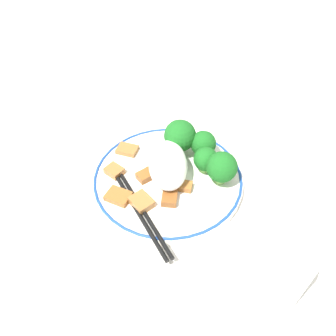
{
  "coord_description": "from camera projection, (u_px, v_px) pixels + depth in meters",
  "views": [
    {
      "loc": [
        0.38,
        -0.02,
        0.43
      ],
      "look_at": [
        0.0,
        0.0,
        0.03
      ],
      "focal_mm": 35.0,
      "sensor_mm": 36.0,
      "label": 1
    }
  ],
  "objects": [
    {
      "name": "meat_far_scatter",
      "position": [
        127.0,
        150.0,
        0.6
      ],
      "size": [
        0.04,
        0.04,
        0.01
      ],
      "color": "#9E6633",
      "rests_on": "plate"
    },
    {
      "name": "meat_near_back",
      "position": [
        114.0,
        171.0,
        0.56
      ],
      "size": [
        0.04,
        0.04,
        0.01
      ],
      "color": "#9E6633",
      "rests_on": "plate"
    },
    {
      "name": "plate",
      "position": [
        168.0,
        178.0,
        0.57
      ],
      "size": [
        0.26,
        0.26,
        0.02
      ],
      "color": "white",
      "rests_on": "ground_plane"
    },
    {
      "name": "broccoli_back_center",
      "position": [
        206.0,
        160.0,
        0.55
      ],
      "size": [
        0.04,
        0.04,
        0.05
      ],
      "color": "#7FB756",
      "rests_on": "plate"
    },
    {
      "name": "chopsticks",
      "position": [
        138.0,
        207.0,
        0.51
      ],
      "size": [
        0.19,
        0.11,
        0.01
      ],
      "color": "black",
      "rests_on": "plate"
    },
    {
      "name": "broccoli_back_left",
      "position": [
        222.0,
        167.0,
        0.53
      ],
      "size": [
        0.05,
        0.05,
        0.06
      ],
      "color": "#7FB756",
      "rests_on": "plate"
    },
    {
      "name": "meat_on_rice_edge",
      "position": [
        118.0,
        196.0,
        0.53
      ],
      "size": [
        0.04,
        0.05,
        0.01
      ],
      "color": "#995B28",
      "rests_on": "plate"
    },
    {
      "name": "meat_mid_right",
      "position": [
        171.0,
        198.0,
        0.52
      ],
      "size": [
        0.03,
        0.03,
        0.01
      ],
      "color": "brown",
      "rests_on": "plate"
    },
    {
      "name": "meat_near_right",
      "position": [
        141.0,
        202.0,
        0.51
      ],
      "size": [
        0.05,
        0.04,
        0.01
      ],
      "color": "#9E6633",
      "rests_on": "plate"
    },
    {
      "name": "drinking_glass",
      "position": [
        277.0,
        273.0,
        0.39
      ],
      "size": [
        0.07,
        0.07,
        0.12
      ],
      "color": "silver",
      "rests_on": "ground_plane"
    },
    {
      "name": "meat_near_left",
      "position": [
        158.0,
        161.0,
        0.58
      ],
      "size": [
        0.03,
        0.03,
        0.01
      ],
      "color": "brown",
      "rests_on": "plate"
    },
    {
      "name": "meat_near_front",
      "position": [
        148.0,
        176.0,
        0.55
      ],
      "size": [
        0.04,
        0.04,
        0.01
      ],
      "color": "brown",
      "rests_on": "plate"
    },
    {
      "name": "meat_mid_left",
      "position": [
        185.0,
        186.0,
        0.54
      ],
      "size": [
        0.03,
        0.03,
        0.01
      ],
      "color": "#995B28",
      "rests_on": "plate"
    },
    {
      "name": "broccoli_back_right",
      "position": [
        203.0,
        144.0,
        0.57
      ],
      "size": [
        0.05,
        0.05,
        0.05
      ],
      "color": "#7FB756",
      "rests_on": "plate"
    },
    {
      "name": "ground_plane",
      "position": [
        168.0,
        181.0,
        0.57
      ],
      "size": [
        3.0,
        3.0,
        0.0
      ],
      "primitive_type": "plane",
      "color": "silver"
    },
    {
      "name": "rice_mound",
      "position": [
        168.0,
        165.0,
        0.54
      ],
      "size": [
        0.1,
        0.06,
        0.06
      ],
      "color": "white",
      "rests_on": "plate"
    },
    {
      "name": "broccoli_mid_left",
      "position": [
        180.0,
        136.0,
        0.58
      ],
      "size": [
        0.06,
        0.06,
        0.07
      ],
      "color": "#7FB756",
      "rests_on": "plate"
    }
  ]
}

